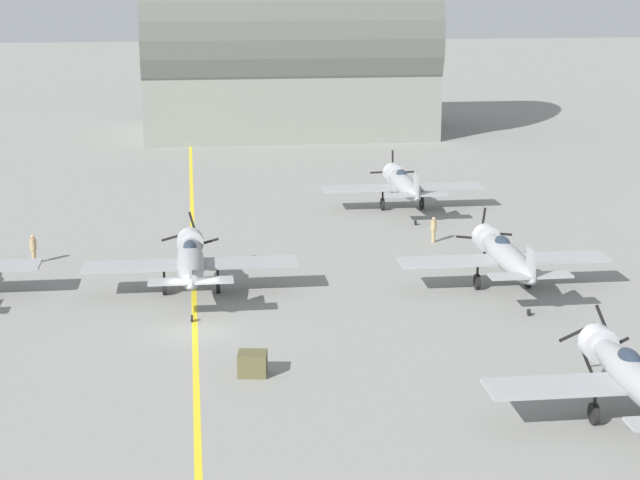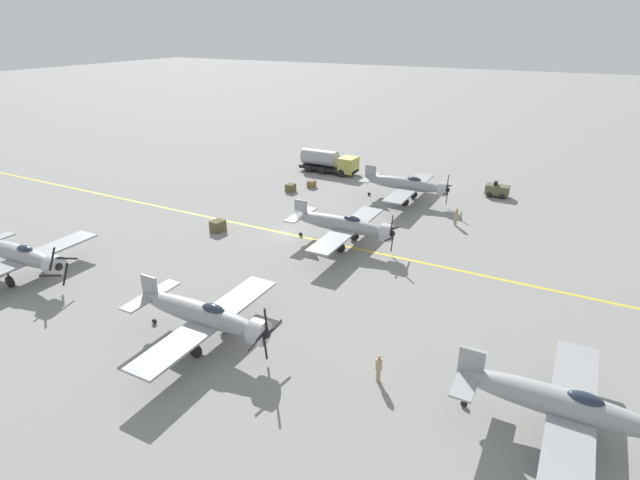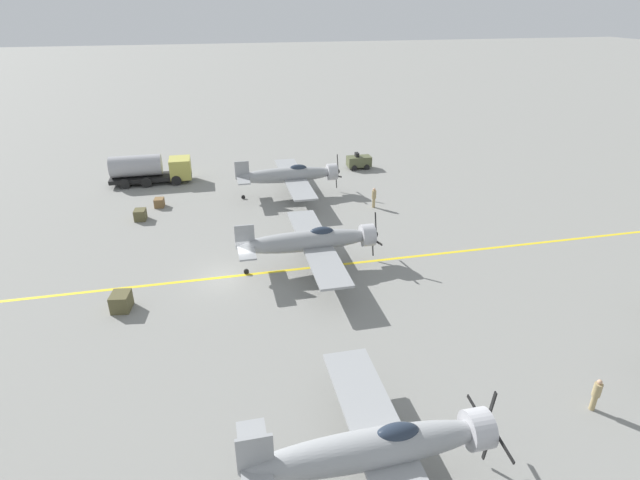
{
  "view_description": "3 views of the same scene",
  "coord_description": "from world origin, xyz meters",
  "px_view_note": "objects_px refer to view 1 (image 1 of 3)",
  "views": [
    {
      "loc": [
        0.12,
        -52.21,
        18.27
      ],
      "look_at": [
        6.88,
        3.41,
        3.54
      ],
      "focal_mm": 60.0,
      "sensor_mm": 36.0,
      "label": 1
    },
    {
      "loc": [
        37.64,
        23.11,
        18.67
      ],
      "look_at": [
        7.05,
        6.85,
        3.57
      ],
      "focal_mm": 28.0,
      "sensor_mm": 36.0,
      "label": 2
    },
    {
      "loc": [
        30.05,
        -0.67,
        17.02
      ],
      "look_at": [
        3.11,
        5.4,
        3.64
      ],
      "focal_mm": 28.0,
      "sensor_mm": 36.0,
      "label": 3
    }
  ],
  "objects_px": {
    "ground_crew_inspecting": "(434,228)",
    "airplane_mid_center": "(191,261)",
    "airplane_mid_right": "(506,256)",
    "airplane_near_right": "(636,379)",
    "hangar": "(286,51)",
    "supply_crate_by_tanker": "(253,364)",
    "ground_crew_walking": "(33,248)",
    "airplane_far_right": "(403,184)"
  },
  "relations": [
    {
      "from": "ground_crew_inspecting",
      "to": "airplane_mid_center",
      "type": "bearing_deg",
      "value": -148.63
    },
    {
      "from": "airplane_mid_right",
      "to": "airplane_near_right",
      "type": "xyz_separation_m",
      "value": [
        -0.1,
        -18.45,
        0.0
      ]
    },
    {
      "from": "hangar",
      "to": "supply_crate_by_tanker",
      "type": "bearing_deg",
      "value": -96.48
    },
    {
      "from": "airplane_mid_right",
      "to": "supply_crate_by_tanker",
      "type": "height_order",
      "value": "airplane_mid_right"
    },
    {
      "from": "airplane_mid_right",
      "to": "hangar",
      "type": "relative_size",
      "value": 0.39
    },
    {
      "from": "airplane_mid_center",
      "to": "airplane_near_right",
      "type": "relative_size",
      "value": 1.0
    },
    {
      "from": "supply_crate_by_tanker",
      "to": "hangar",
      "type": "height_order",
      "value": "hangar"
    },
    {
      "from": "airplane_mid_center",
      "to": "supply_crate_by_tanker",
      "type": "distance_m",
      "value": 12.69
    },
    {
      "from": "airplane_mid_right",
      "to": "ground_crew_inspecting",
      "type": "bearing_deg",
      "value": 98.28
    },
    {
      "from": "airplane_mid_right",
      "to": "airplane_mid_center",
      "type": "distance_m",
      "value": 17.77
    },
    {
      "from": "supply_crate_by_tanker",
      "to": "ground_crew_inspecting",
      "type": "bearing_deg",
      "value": 58.8
    },
    {
      "from": "airplane_mid_center",
      "to": "ground_crew_inspecting",
      "type": "height_order",
      "value": "airplane_mid_center"
    },
    {
      "from": "airplane_mid_center",
      "to": "ground_crew_walking",
      "type": "xyz_separation_m",
      "value": [
        -9.67,
        7.76,
        -1.01
      ]
    },
    {
      "from": "airplane_mid_right",
      "to": "airplane_near_right",
      "type": "height_order",
      "value": "airplane_mid_right"
    },
    {
      "from": "airplane_mid_right",
      "to": "airplane_near_right",
      "type": "relative_size",
      "value": 1.0
    },
    {
      "from": "ground_crew_inspecting",
      "to": "supply_crate_by_tanker",
      "type": "distance_m",
      "value": 25.87
    },
    {
      "from": "ground_crew_inspecting",
      "to": "supply_crate_by_tanker",
      "type": "xyz_separation_m",
      "value": [
        -13.4,
        -22.13,
        -0.4
      ]
    },
    {
      "from": "airplane_mid_right",
      "to": "ground_crew_inspecting",
      "type": "xyz_separation_m",
      "value": [
        -1.63,
        10.99,
        -1.07
      ]
    },
    {
      "from": "airplane_far_right",
      "to": "airplane_mid_right",
      "type": "bearing_deg",
      "value": -71.98
    },
    {
      "from": "airplane_mid_right",
      "to": "hangar",
      "type": "distance_m",
      "value": 60.08
    },
    {
      "from": "airplane_near_right",
      "to": "hangar",
      "type": "bearing_deg",
      "value": 77.75
    },
    {
      "from": "airplane_near_right",
      "to": "supply_crate_by_tanker",
      "type": "distance_m",
      "value": 16.69
    },
    {
      "from": "airplane_near_right",
      "to": "airplane_far_right",
      "type": "height_order",
      "value": "airplane_far_right"
    },
    {
      "from": "airplane_far_right",
      "to": "hangar",
      "type": "xyz_separation_m",
      "value": [
        -5.21,
        38.94,
        6.76
      ]
    },
    {
      "from": "airplane_near_right",
      "to": "hangar",
      "type": "distance_m",
      "value": 78.34
    },
    {
      "from": "airplane_mid_right",
      "to": "airplane_near_right",
      "type": "distance_m",
      "value": 18.45
    },
    {
      "from": "airplane_mid_center",
      "to": "airplane_far_right",
      "type": "distance_m",
      "value": 24.91
    },
    {
      "from": "airplane_mid_center",
      "to": "airplane_far_right",
      "type": "bearing_deg",
      "value": 42.18
    },
    {
      "from": "airplane_mid_center",
      "to": "airplane_mid_right",
      "type": "bearing_deg",
      "value": -11.95
    },
    {
      "from": "supply_crate_by_tanker",
      "to": "hangar",
      "type": "distance_m",
      "value": 71.36
    },
    {
      "from": "ground_crew_walking",
      "to": "supply_crate_by_tanker",
      "type": "bearing_deg",
      "value": -58.36
    },
    {
      "from": "supply_crate_by_tanker",
      "to": "hangar",
      "type": "relative_size",
      "value": 0.04
    },
    {
      "from": "airplane_mid_center",
      "to": "airplane_far_right",
      "type": "xyz_separation_m",
      "value": [
        15.9,
        19.18,
        0.0
      ]
    },
    {
      "from": "airplane_mid_center",
      "to": "ground_crew_walking",
      "type": "bearing_deg",
      "value": 133.08
    },
    {
      "from": "airplane_mid_center",
      "to": "hangar",
      "type": "height_order",
      "value": "hangar"
    },
    {
      "from": "ground_crew_inspecting",
      "to": "airplane_near_right",
      "type": "bearing_deg",
      "value": -87.01
    },
    {
      "from": "airplane_mid_right",
      "to": "airplane_mid_center",
      "type": "bearing_deg",
      "value": 176.04
    },
    {
      "from": "airplane_mid_right",
      "to": "airplane_far_right",
      "type": "bearing_deg",
      "value": 94.97
    },
    {
      "from": "airplane_mid_center",
      "to": "airplane_near_right",
      "type": "height_order",
      "value": "airplane_mid_center"
    },
    {
      "from": "airplane_mid_right",
      "to": "ground_crew_walking",
      "type": "bearing_deg",
      "value": 161.76
    },
    {
      "from": "ground_crew_inspecting",
      "to": "hangar",
      "type": "bearing_deg",
      "value": 96.39
    },
    {
      "from": "airplane_far_right",
      "to": "supply_crate_by_tanker",
      "type": "relative_size",
      "value": 9.23
    }
  ]
}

